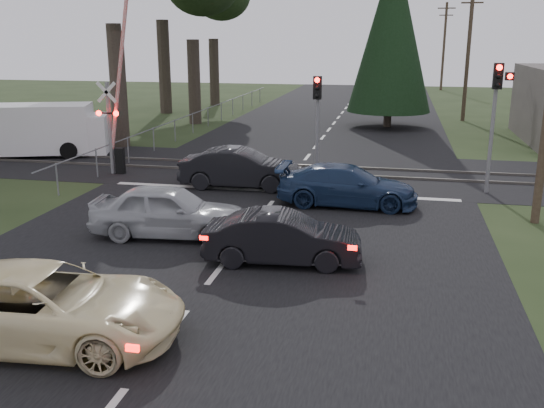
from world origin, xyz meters
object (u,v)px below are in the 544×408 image
(crossing_signal, at_px, (115,125))
(cream_coupe, at_px, (44,306))
(utility_pole_far, at_px, (444,45))
(silver_car, at_px, (168,211))
(traffic_signal_center, at_px, (317,109))
(utility_pole_mid, at_px, (468,50))
(white_van, at_px, (43,130))
(dark_car_far, at_px, (240,168))
(blue_sedan, at_px, (347,186))
(dark_hatchback, at_px, (283,238))
(traffic_signal_right, at_px, (497,103))

(crossing_signal, height_order, cream_coupe, crossing_signal)
(utility_pole_far, bearing_deg, crossing_signal, -109.23)
(utility_pole_far, bearing_deg, silver_car, -101.46)
(traffic_signal_center, relative_size, utility_pole_mid, 0.46)
(utility_pole_far, bearing_deg, traffic_signal_center, -99.60)
(white_van, bearing_deg, dark_car_far, -40.80)
(blue_sedan, bearing_deg, dark_hatchback, 169.55)
(utility_pole_far, height_order, white_van, utility_pole_far)
(utility_pole_far, distance_m, blue_sedan, 48.71)
(dark_hatchback, xyz_separation_m, dark_car_far, (-3.07, 7.50, 0.09))
(utility_pole_far, height_order, dark_hatchback, utility_pole_far)
(traffic_signal_center, distance_m, cream_coupe, 15.12)
(utility_pole_mid, bearing_deg, white_van, -140.91)
(utility_pole_mid, bearing_deg, traffic_signal_right, -92.66)
(utility_pole_far, distance_m, silver_car, 53.78)
(crossing_signal, relative_size, dark_car_far, 1.53)
(traffic_signal_right, xyz_separation_m, cream_coupe, (-9.70, -13.44, -2.59))
(traffic_signal_right, xyz_separation_m, silver_car, (-9.70, -7.04, -2.56))
(traffic_signal_center, bearing_deg, utility_pole_far, 80.40)
(utility_pole_far, distance_m, dark_hatchback, 54.61)
(dark_hatchback, height_order, dark_car_far, dark_car_far)
(traffic_signal_right, height_order, silver_car, traffic_signal_right)
(traffic_signal_right, xyz_separation_m, dark_hatchback, (-6.09, -8.47, -2.66))
(crossing_signal, xyz_separation_m, utility_pole_far, (15.77, 45.21, 2.67))
(dark_car_far, height_order, white_van, white_van)
(dark_hatchback, xyz_separation_m, blue_sedan, (1.13, 5.82, 0.03))
(traffic_signal_right, bearing_deg, cream_coupe, -125.82)
(cream_coupe, distance_m, blue_sedan, 11.78)
(traffic_signal_right, relative_size, dark_hatchback, 1.18)
(traffic_signal_right, distance_m, cream_coupe, 16.78)
(white_van, bearing_deg, traffic_signal_center, -28.23)
(traffic_signal_center, bearing_deg, silver_car, -110.94)
(cream_coupe, xyz_separation_m, white_van, (-10.41, 16.86, 0.51))
(cream_coupe, bearing_deg, silver_car, -5.07)
(crossing_signal, distance_m, dark_hatchback, 12.47)
(blue_sedan, relative_size, white_van, 0.71)
(utility_pole_far, height_order, dark_car_far, utility_pole_far)
(utility_pole_far, relative_size, dark_car_far, 1.98)
(utility_pole_mid, relative_size, dark_car_far, 1.98)
(crossing_signal, relative_size, white_van, 1.05)
(crossing_signal, relative_size, utility_pole_far, 0.77)
(white_van, bearing_deg, traffic_signal_right, -28.60)
(crossing_signal, height_order, traffic_signal_center, crossing_signal)
(utility_pole_mid, bearing_deg, utility_pole_far, 90.00)
(utility_pole_far, distance_m, white_van, 47.21)
(traffic_signal_right, height_order, traffic_signal_center, traffic_signal_right)
(dark_hatchback, bearing_deg, blue_sedan, -16.18)
(traffic_signal_center, relative_size, white_van, 0.62)
(utility_pole_mid, height_order, dark_hatchback, utility_pole_mid)
(utility_pole_far, relative_size, white_van, 1.35)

